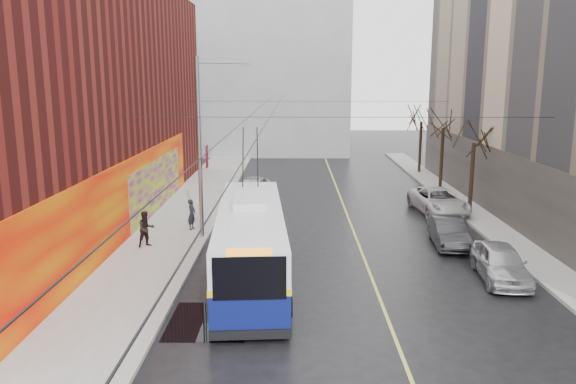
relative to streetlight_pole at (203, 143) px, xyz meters
The scene contains 20 objects.
ground 12.70m from the streetlight_pole, 58.46° to the right, with size 140.00×140.00×0.00m, color black.
sidewalk_left 5.50m from the streetlight_pole, 132.95° to the left, with size 4.00×60.00×0.15m, color gray.
sidewalk_right 16.00m from the streetlight_pole, ahead, with size 2.00×60.00×0.15m, color gray.
lane_line 9.89m from the streetlight_pole, 27.64° to the left, with size 0.12×50.00×0.01m, color #BFB74C.
building_left 10.84m from the streetlight_pole, 157.92° to the left, with size 12.11×36.00×14.00m.
building_far 35.24m from the streetlight_pole, 89.77° to the left, with size 20.50×12.10×18.00m.
streetlight_pole is the anchor object (origin of this frame).
catenary_wires 6.14m from the streetlight_pole, 52.95° to the left, with size 18.00×60.00×0.22m.
tree_near 16.28m from the streetlight_pole, 21.62° to the left, with size 3.20×3.20×6.40m.
tree_mid 19.96m from the streetlight_pole, 40.65° to the left, with size 3.20×3.20×6.68m.
tree_far 25.09m from the streetlight_pole, 52.88° to the left, with size 3.20×3.20×6.57m.
puddle 11.01m from the streetlight_pole, 80.56° to the right, with size 2.64×3.14×0.01m, color black.
pigeons_flying 4.15m from the streetlight_pole, ahead, with size 5.70×2.22×1.10m.
trolleybus 7.04m from the streetlight_pole, 64.03° to the right, with size 3.40×12.00×5.62m.
parked_car_a 14.58m from the streetlight_pole, 24.11° to the right, with size 1.71×4.26×1.45m, color #B9BBBF.
parked_car_b 12.69m from the streetlight_pole, ahead, with size 1.42×4.07×1.34m, color #262729.
parked_car_c 14.88m from the streetlight_pole, 23.32° to the left, with size 2.46×5.34×1.48m, color silver.
following_car 9.99m from the streetlight_pole, 79.27° to the left, with size 1.89×4.70×1.60m, color #B4B4B9.
pedestrian_a 4.20m from the streetlight_pole, 124.50° to the left, with size 0.59×0.39×1.61m, color black.
pedestrian_b 4.92m from the streetlight_pole, 144.63° to the right, with size 0.83×0.65×1.71m, color black.
Camera 1 is at (-1.69, -17.24, 7.99)m, focal length 35.00 mm.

